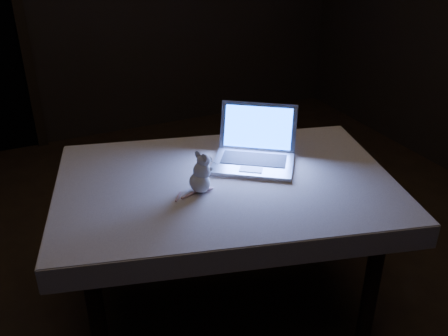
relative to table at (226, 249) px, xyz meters
name	(u,v)px	position (x,y,z in m)	size (l,w,h in m)	color
floor	(224,304)	(0.00, 0.02, -0.38)	(5.00, 5.00, 0.00)	black
table	(226,249)	(0.00, 0.00, 0.00)	(1.40, 0.90, 0.75)	black
tablecloth	(212,187)	(-0.05, 0.05, 0.33)	(1.51, 1.01, 0.11)	beige
laptop	(254,141)	(0.18, 0.07, 0.51)	(0.38, 0.33, 0.26)	#ADACB1
plush_mouse	(200,173)	(-0.14, -0.04, 0.47)	(0.13, 0.13, 0.18)	silver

